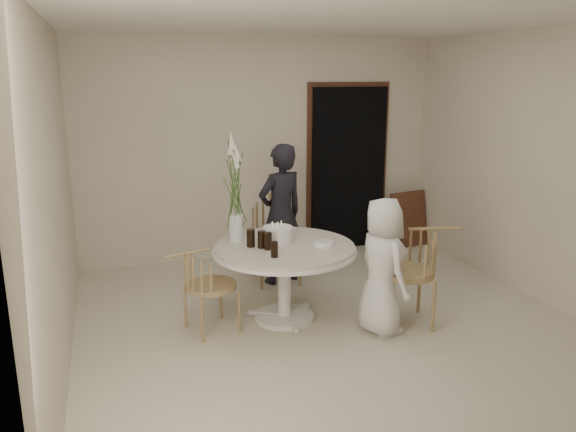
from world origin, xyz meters
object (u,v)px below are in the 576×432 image
object	(u,v)px
girl	(281,214)
birthday_cake	(278,234)
table	(284,257)
chair_left	(199,279)
flower_vase	(235,193)
boy	(382,266)
chair_right	(420,261)
chair_far	(273,225)

from	to	relation	value
girl	birthday_cake	size ratio (longest dim) A/B	5.40
table	chair_left	world-z (taller)	chair_left
girl	flower_vase	world-z (taller)	flower_vase
chair_left	table	bearing A→B (deg)	-101.37
boy	birthday_cake	distance (m)	1.02
girl	flower_vase	xyz separation A→B (m)	(-0.66, -0.69, 0.42)
chair_right	flower_vase	world-z (taller)	flower_vase
chair_far	flower_vase	xyz separation A→B (m)	(-0.62, -0.85, 0.58)
chair_far	boy	world-z (taller)	boy
table	birthday_cake	distance (m)	0.24
table	chair_far	xyz separation A→B (m)	(0.23, 1.12, -0.01)
chair_right	girl	bearing A→B (deg)	-133.87
chair_right	birthday_cake	world-z (taller)	chair_right
table	boy	size ratio (longest dim) A/B	1.08
chair_right	flower_vase	xyz separation A→B (m)	(-1.54, 0.73, 0.59)
table	flower_vase	size ratio (longest dim) A/B	1.28
birthday_cake	flower_vase	world-z (taller)	flower_vase
chair_far	flower_vase	distance (m)	1.20
table	flower_vase	world-z (taller)	flower_vase
chair_far	flower_vase	world-z (taller)	flower_vase
chair_far	birthday_cake	world-z (taller)	chair_far
chair_right	chair_left	distance (m)	2.00
girl	boy	bearing A→B (deg)	88.86
table	girl	xyz separation A→B (m)	(0.27, 0.96, 0.16)
table	flower_vase	distance (m)	0.75
chair_far	chair_left	size ratio (longest dim) A/B	1.19
boy	flower_vase	xyz separation A→B (m)	(-1.13, 0.79, 0.58)
chair_far	chair_left	xyz separation A→B (m)	(-1.03, -1.18, -0.10)
table	girl	size ratio (longest dim) A/B	0.86
chair_right	boy	world-z (taller)	boy
table	chair_left	xyz separation A→B (m)	(-0.80, -0.05, -0.11)
boy	birthday_cake	size ratio (longest dim) A/B	4.30
chair_left	boy	world-z (taller)	boy
chair_far	birthday_cake	bearing A→B (deg)	-100.87
table	chair_far	size ratio (longest dim) A/B	1.41
table	chair_far	distance (m)	1.15
girl	boy	size ratio (longest dim) A/B	1.26
chair_right	flower_vase	bearing A→B (deg)	-101.21
boy	flower_vase	world-z (taller)	flower_vase
birthday_cake	table	bearing A→B (deg)	-82.98
chair_right	girl	size ratio (longest dim) A/B	0.60
birthday_cake	chair_far	bearing A→B (deg)	75.65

